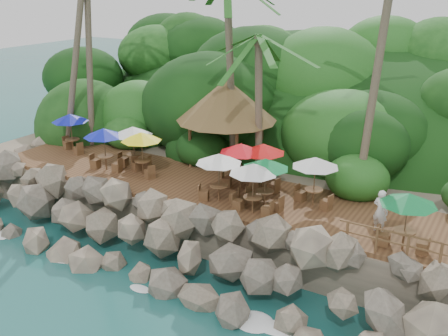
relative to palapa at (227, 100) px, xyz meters
The scene contains 10 objects.
ground 11.10m from the palapa, 79.15° to the right, with size 140.00×140.00×0.00m, color #19514F.
land_base 8.39m from the palapa, 75.08° to the left, with size 32.00×25.20×2.10m, color gray.
jungle_hill 15.43m from the palapa, 82.84° to the left, with size 44.80×28.00×15.40m, color #143811.
seawall 8.84m from the palapa, 76.28° to the right, with size 29.00×4.00×2.30m, color gray, non-canonical shape.
terrace 5.20m from the palapa, 61.65° to the right, with size 26.00×5.00×0.20m, color brown.
jungle_foliage 8.32m from the palapa, 72.61° to the left, with size 44.00×16.00×12.00m, color #143811, non-canonical shape.
foam_line 10.84m from the palapa, 78.80° to the right, with size 25.20×0.80×0.06m.
palapa is the anchor object (origin of this frame).
dining_clusters 4.41m from the palapa, 58.06° to the right, with size 24.32×4.77×2.24m.
waiter 10.38m from the palapa, 23.05° to the right, with size 0.64×0.42×1.76m, color white.
Camera 1 is at (11.55, -13.71, 11.74)m, focal length 41.82 mm.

